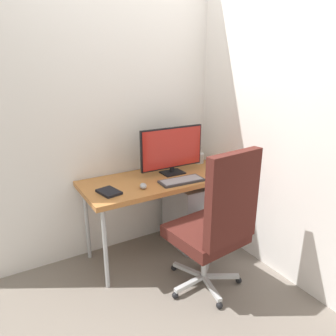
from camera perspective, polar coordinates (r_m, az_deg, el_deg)
The scene contains 11 objects.
ground_plane at distance 3.06m, azimuth -1.39°, elevation -14.76°, with size 8.00×8.00×0.00m, color slate.
wall_back at distance 2.87m, azimuth -4.95°, elevation 12.82°, with size 3.18×0.04×2.80m, color white.
wall_side_right at distance 2.79m, azimuth 14.25°, elevation 12.19°, with size 0.04×2.43×2.80m, color white.
desk at distance 2.75m, azimuth -1.50°, elevation -2.86°, with size 1.36×0.60×0.73m.
office_chair at distance 2.30m, azimuth 8.80°, elevation -9.79°, with size 0.58×0.59×1.15m.
filing_cabinet at distance 3.08m, azimuth 4.73°, elevation -8.03°, with size 0.45×0.46×0.62m.
monitor at distance 2.79m, azimuth 0.75°, elevation 3.44°, with size 0.62×0.16×0.42m.
keyboard at distance 2.64m, azimuth 2.48°, elevation -2.34°, with size 0.39×0.18×0.02m.
mouse at distance 2.51m, azimuth -4.56°, elevation -3.28°, with size 0.05×0.08×0.04m, color #9EA0A5.
pen_holder at distance 3.15m, azimuth 5.68°, elevation 1.82°, with size 0.10×0.10×0.16m.
notebook at distance 2.45m, azimuth -10.75°, elevation -4.32°, with size 0.13×0.19×0.02m, color black.
Camera 1 is at (-1.25, -2.24, 1.68)m, focal length 33.33 mm.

